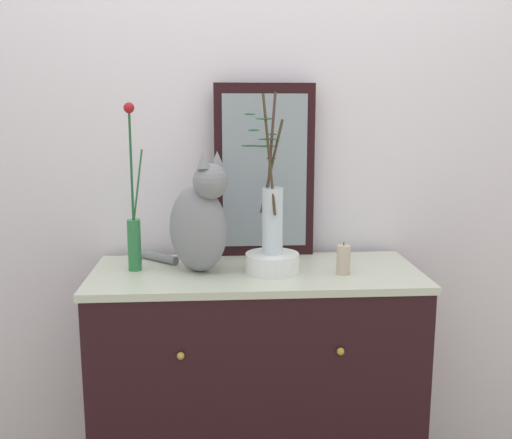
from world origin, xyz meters
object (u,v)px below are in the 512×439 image
object	(u,v)px
sideboard	(256,391)
mirror_leaning	(264,171)
vase_glass_clear	(271,209)
candle_pillar	(343,260)
cat_sitting	(199,222)
bowl_porcelain	(272,263)
vase_slim_green	(134,227)

from	to	relation	value
sideboard	mirror_leaning	xyz separation A→B (m)	(0.05, 0.22, 0.78)
vase_glass_clear	mirror_leaning	bearing A→B (deg)	91.03
candle_pillar	cat_sitting	bearing A→B (deg)	171.90
cat_sitting	mirror_leaning	bearing A→B (deg)	41.98
sideboard	bowl_porcelain	xyz separation A→B (m)	(0.05, -0.02, 0.49)
mirror_leaning	cat_sitting	bearing A→B (deg)	-138.02
mirror_leaning	vase_slim_green	world-z (taller)	mirror_leaning
bowl_porcelain	vase_glass_clear	world-z (taller)	vase_glass_clear
cat_sitting	candle_pillar	xyz separation A→B (m)	(0.49, -0.07, -0.12)
vase_glass_clear	candle_pillar	xyz separation A→B (m)	(0.24, -0.04, -0.17)
cat_sitting	vase_slim_green	bearing A→B (deg)	172.69
mirror_leaning	sideboard	bearing A→B (deg)	-101.98
bowl_porcelain	vase_glass_clear	size ratio (longest dim) A/B	0.34
sideboard	vase_glass_clear	xyz separation A→B (m)	(0.05, -0.02, 0.67)
mirror_leaning	candle_pillar	size ratio (longest dim) A/B	5.80
cat_sitting	vase_glass_clear	size ratio (longest dim) A/B	0.77
candle_pillar	sideboard	bearing A→B (deg)	167.19
cat_sitting	vase_glass_clear	xyz separation A→B (m)	(0.24, -0.03, 0.05)
sideboard	bowl_porcelain	bearing A→B (deg)	-24.24
sideboard	candle_pillar	size ratio (longest dim) A/B	10.23
mirror_leaning	candle_pillar	xyz separation A→B (m)	(0.25, -0.29, -0.27)
vase_slim_green	vase_glass_clear	distance (m)	0.48
vase_slim_green	vase_glass_clear	xyz separation A→B (m)	(0.47, -0.05, 0.06)
bowl_porcelain	vase_slim_green	bearing A→B (deg)	173.24
sideboard	cat_sitting	world-z (taller)	cat_sitting
sideboard	candle_pillar	xyz separation A→B (m)	(0.29, -0.07, 0.50)
vase_slim_green	candle_pillar	distance (m)	0.73
vase_slim_green	vase_glass_clear	size ratio (longest dim) A/B	1.06
sideboard	cat_sitting	distance (m)	0.66
mirror_leaning	vase_slim_green	distance (m)	0.53
mirror_leaning	cat_sitting	xyz separation A→B (m)	(-0.24, -0.22, -0.15)
cat_sitting	bowl_porcelain	size ratio (longest dim) A/B	2.26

